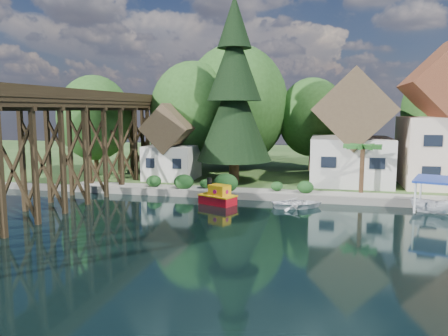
% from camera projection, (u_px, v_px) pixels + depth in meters
% --- Properties ---
extents(ground, '(140.00, 140.00, 0.00)m').
position_uv_depth(ground, '(254.00, 225.00, 29.48)').
color(ground, black).
rests_on(ground, ground).
extents(bank, '(140.00, 52.00, 0.50)m').
position_uv_depth(bank, '(291.00, 162.00, 62.29)').
color(bank, '#27461C').
rests_on(bank, ground).
extents(seawall, '(60.00, 0.40, 0.62)m').
position_uv_depth(seawall, '(317.00, 199.00, 36.28)').
color(seawall, slate).
rests_on(seawall, ground).
extents(promenade, '(50.00, 2.60, 0.06)m').
position_uv_depth(promenade, '(341.00, 195.00, 37.06)').
color(promenade, gray).
rests_on(promenade, bank).
extents(trestle_bridge, '(4.12, 44.18, 9.30)m').
position_uv_depth(trestle_bridge, '(79.00, 137.00, 37.30)').
color(trestle_bridge, black).
rests_on(trestle_bridge, ground).
extents(house_left, '(7.64, 8.64, 11.02)m').
position_uv_depth(house_left, '(351.00, 136.00, 42.70)').
color(house_left, beige).
rests_on(house_left, bank).
extents(shed, '(5.09, 5.40, 7.85)m').
position_uv_depth(shed, '(172.00, 147.00, 45.41)').
color(shed, beige).
rests_on(shed, bank).
extents(bg_trees, '(49.90, 13.30, 10.57)m').
position_uv_depth(bg_trees, '(293.00, 113.00, 48.81)').
color(bg_trees, '#382314').
rests_on(bg_trees, bank).
extents(shrubs, '(15.76, 2.47, 1.70)m').
position_uv_depth(shrubs, '(220.00, 182.00, 39.28)').
color(shrubs, '#163F17').
rests_on(shrubs, bank).
extents(conifer, '(7.32, 7.32, 18.03)m').
position_uv_depth(conifer, '(234.00, 94.00, 42.33)').
color(conifer, '#382314').
rests_on(conifer, bank).
extents(palm_tree, '(3.77, 3.77, 4.52)m').
position_uv_depth(palm_tree, '(363.00, 148.00, 37.36)').
color(palm_tree, '#382314').
rests_on(palm_tree, bank).
extents(tugboat, '(3.39, 2.73, 2.16)m').
position_uv_depth(tugboat, '(218.00, 197.00, 35.68)').
color(tugboat, red).
rests_on(tugboat, ground).
extents(boat_white_a, '(4.70, 3.98, 0.83)m').
position_uv_depth(boat_white_a, '(298.00, 202.00, 34.53)').
color(boat_white_a, white).
rests_on(boat_white_a, ground).
extents(boat_canopy, '(3.91, 4.76, 2.64)m').
position_uv_depth(boat_canopy, '(435.00, 198.00, 32.52)').
color(boat_canopy, white).
rests_on(boat_canopy, ground).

